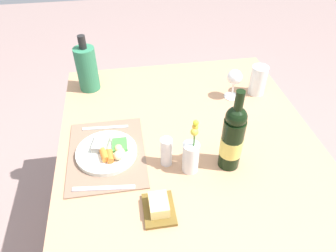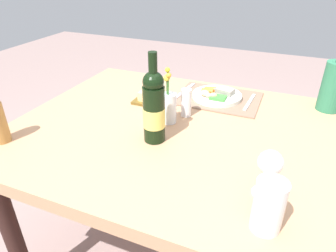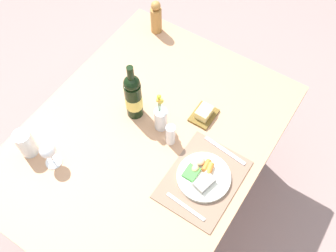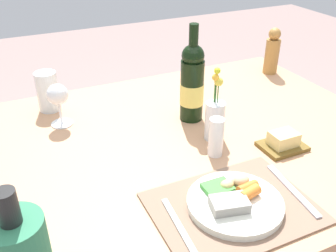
{
  "view_description": "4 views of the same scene",
  "coord_description": "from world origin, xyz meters",
  "px_view_note": "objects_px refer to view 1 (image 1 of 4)",
  "views": [
    {
      "loc": [
        0.83,
        -0.23,
        1.61
      ],
      "look_at": [
        -0.03,
        -0.09,
        0.86
      ],
      "focal_mm": 33.8,
      "sensor_mm": 36.0,
      "label": 1
    },
    {
      "loc": [
        -0.33,
        0.97,
        1.33
      ],
      "look_at": [
        0.06,
        0.04,
        0.77
      ],
      "focal_mm": 32.53,
      "sensor_mm": 36.0,
      "label": 2
    },
    {
      "loc": [
        -0.69,
        -0.58,
        2.27
      ],
      "look_at": [
        0.05,
        -0.09,
        0.85
      ],
      "focal_mm": 41.58,
      "sensor_mm": 36.0,
      "label": 3
    },
    {
      "loc": [
        -0.48,
        -0.89,
        1.38
      ],
      "look_at": [
        -0.09,
        -0.06,
        0.85
      ],
      "focal_mm": 40.96,
      "sensor_mm": 36.0,
      "label": 4
    }
  ],
  "objects_px": {
    "water_tumbler": "(258,82)",
    "butter_dish": "(159,207)",
    "fork": "(105,128)",
    "wine_bottle": "(233,138)",
    "dinner_plate": "(107,151)",
    "flower_vase": "(191,155)",
    "cooler_bottle": "(87,68)",
    "wine_glass": "(234,78)",
    "dining_table": "(192,167)",
    "knife": "(104,188)",
    "salt_shaker": "(166,152)"
  },
  "relations": [
    {
      "from": "wine_bottle",
      "to": "fork",
      "type": "bearing_deg",
      "value": -120.96
    },
    {
      "from": "dining_table",
      "to": "fork",
      "type": "relative_size",
      "value": 7.18
    },
    {
      "from": "fork",
      "to": "water_tumbler",
      "type": "height_order",
      "value": "water_tumbler"
    },
    {
      "from": "dinner_plate",
      "to": "water_tumbler",
      "type": "bearing_deg",
      "value": 113.56
    },
    {
      "from": "cooler_bottle",
      "to": "salt_shaker",
      "type": "height_order",
      "value": "cooler_bottle"
    },
    {
      "from": "fork",
      "to": "knife",
      "type": "height_order",
      "value": "same"
    },
    {
      "from": "butter_dish",
      "to": "cooler_bottle",
      "type": "bearing_deg",
      "value": -162.62
    },
    {
      "from": "knife",
      "to": "flower_vase",
      "type": "bearing_deg",
      "value": 104.46
    },
    {
      "from": "dinner_plate",
      "to": "salt_shaker",
      "type": "height_order",
      "value": "salt_shaker"
    },
    {
      "from": "knife",
      "to": "cooler_bottle",
      "type": "xyz_separation_m",
      "value": [
        -0.64,
        -0.06,
        0.1
      ]
    },
    {
      "from": "salt_shaker",
      "to": "wine_bottle",
      "type": "xyz_separation_m",
      "value": [
        0.04,
        0.22,
        0.07
      ]
    },
    {
      "from": "wine_bottle",
      "to": "dinner_plate",
      "type": "bearing_deg",
      "value": -104.75
    },
    {
      "from": "wine_glass",
      "to": "dinner_plate",
      "type": "bearing_deg",
      "value": -63.32
    },
    {
      "from": "dining_table",
      "to": "cooler_bottle",
      "type": "distance_m",
      "value": 0.68
    },
    {
      "from": "flower_vase",
      "to": "butter_dish",
      "type": "relative_size",
      "value": 1.77
    },
    {
      "from": "butter_dish",
      "to": "wine_bottle",
      "type": "height_order",
      "value": "wine_bottle"
    },
    {
      "from": "salt_shaker",
      "to": "butter_dish",
      "type": "relative_size",
      "value": 0.9
    },
    {
      "from": "dinner_plate",
      "to": "butter_dish",
      "type": "bearing_deg",
      "value": 29.82
    },
    {
      "from": "water_tumbler",
      "to": "wine_glass",
      "type": "bearing_deg",
      "value": -82.96
    },
    {
      "from": "wine_glass",
      "to": "butter_dish",
      "type": "distance_m",
      "value": 0.71
    },
    {
      "from": "dining_table",
      "to": "water_tumbler",
      "type": "xyz_separation_m",
      "value": [
        -0.34,
        0.38,
        0.15
      ]
    },
    {
      "from": "dinner_plate",
      "to": "wine_bottle",
      "type": "relative_size",
      "value": 0.71
    },
    {
      "from": "fork",
      "to": "flower_vase",
      "type": "distance_m",
      "value": 0.41
    },
    {
      "from": "fork",
      "to": "wine_glass",
      "type": "height_order",
      "value": "wine_glass"
    },
    {
      "from": "wine_bottle",
      "to": "flower_vase",
      "type": "bearing_deg",
      "value": -88.57
    },
    {
      "from": "dinner_plate",
      "to": "wine_glass",
      "type": "distance_m",
      "value": 0.66
    },
    {
      "from": "flower_vase",
      "to": "wine_bottle",
      "type": "bearing_deg",
      "value": 91.43
    },
    {
      "from": "dining_table",
      "to": "dinner_plate",
      "type": "xyz_separation_m",
      "value": [
        -0.03,
        -0.32,
        0.11
      ]
    },
    {
      "from": "water_tumbler",
      "to": "butter_dish",
      "type": "relative_size",
      "value": 1.08
    },
    {
      "from": "butter_dish",
      "to": "dinner_plate",
      "type": "bearing_deg",
      "value": -150.18
    },
    {
      "from": "knife",
      "to": "wine_glass",
      "type": "distance_m",
      "value": 0.76
    },
    {
      "from": "dining_table",
      "to": "butter_dish",
      "type": "bearing_deg",
      "value": -34.4
    },
    {
      "from": "dinner_plate",
      "to": "knife",
      "type": "height_order",
      "value": "dinner_plate"
    },
    {
      "from": "dining_table",
      "to": "knife",
      "type": "distance_m",
      "value": 0.37
    },
    {
      "from": "dining_table",
      "to": "water_tumbler",
      "type": "height_order",
      "value": "water_tumbler"
    },
    {
      "from": "wine_glass",
      "to": "cooler_bottle",
      "type": "height_order",
      "value": "cooler_bottle"
    },
    {
      "from": "flower_vase",
      "to": "wine_bottle",
      "type": "relative_size",
      "value": 0.71
    },
    {
      "from": "wine_glass",
      "to": "water_tumbler",
      "type": "xyz_separation_m",
      "value": [
        -0.02,
        0.12,
        -0.04
      ]
    },
    {
      "from": "flower_vase",
      "to": "wine_bottle",
      "type": "xyz_separation_m",
      "value": [
        -0.0,
        0.14,
        0.06
      ]
    },
    {
      "from": "butter_dish",
      "to": "flower_vase",
      "type": "bearing_deg",
      "value": 139.08
    },
    {
      "from": "dinner_plate",
      "to": "salt_shaker",
      "type": "relative_size",
      "value": 1.96
    },
    {
      "from": "dining_table",
      "to": "flower_vase",
      "type": "height_order",
      "value": "flower_vase"
    },
    {
      "from": "knife",
      "to": "flower_vase",
      "type": "relative_size",
      "value": 0.92
    },
    {
      "from": "flower_vase",
      "to": "water_tumbler",
      "type": "bearing_deg",
      "value": 135.97
    },
    {
      "from": "fork",
      "to": "flower_vase",
      "type": "relative_size",
      "value": 0.81
    },
    {
      "from": "salt_shaker",
      "to": "cooler_bottle",
      "type": "bearing_deg",
      "value": -152.15
    },
    {
      "from": "flower_vase",
      "to": "dinner_plate",
      "type": "bearing_deg",
      "value": -112.02
    },
    {
      "from": "knife",
      "to": "salt_shaker",
      "type": "distance_m",
      "value": 0.25
    },
    {
      "from": "knife",
      "to": "dining_table",
      "type": "bearing_deg",
      "value": 117.04
    },
    {
      "from": "salt_shaker",
      "to": "dining_table",
      "type": "bearing_deg",
      "value": 110.23
    }
  ]
}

